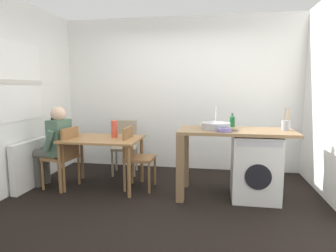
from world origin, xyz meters
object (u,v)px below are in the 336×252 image
mixing_bowl (225,130)px  chair_spare_by_wall (125,144)px  dining_table (103,145)px  seated_person (55,142)px  chair_person_seat (65,154)px  utensil_crock (286,125)px  chair_opposite (135,154)px  bottle_tall_green (232,121)px  vase (114,129)px  washing_machine (255,167)px

mixing_bowl → chair_spare_by_wall: bearing=148.0°
dining_table → chair_spare_by_wall: bearing=83.5°
seated_person → dining_table: bearing=-76.1°
chair_person_seat → utensil_crock: utensil_crock is taller
chair_opposite → utensil_crock: bearing=89.0°
chair_opposite → chair_spare_by_wall: size_ratio=1.00×
bottle_tall_green → dining_table: bearing=-173.7°
bottle_tall_green → mixing_bowl: bearing=-104.1°
chair_person_seat → chair_spare_by_wall: (0.63, 0.88, 0.00)m
dining_table → chair_person_seat: chair_person_seat is taller
utensil_crock → vase: utensil_crock is taller
chair_spare_by_wall → vase: vase is taller
dining_table → mixing_bowl: 1.78m
vase → washing_machine: bearing=-4.6°
dining_table → utensil_crock: size_ratio=3.67×
chair_person_seat → chair_spare_by_wall: bearing=-29.0°
bottle_tall_green → utensil_crock: utensil_crock is taller
chair_opposite → vase: (-0.33, 0.05, 0.36)m
chair_spare_by_wall → utensil_crock: (2.43, -0.78, 0.48)m
seated_person → utensil_crock: utensil_crock is taller
chair_opposite → vase: size_ratio=3.57×
dining_table → vase: vase is taller
chair_person_seat → chair_opposite: size_ratio=1.00×
dining_table → seated_person: 0.71m
chair_person_seat → chair_spare_by_wall: same height
mixing_bowl → washing_machine: bearing=25.4°
chair_person_seat → mixing_bowl: (2.28, -0.15, 0.44)m
mixing_bowl → chair_person_seat: bearing=176.2°
chair_spare_by_wall → utensil_crock: bearing=152.7°
utensil_crock → dining_table: bearing=179.8°
chair_person_seat → bottle_tall_green: (2.40, 0.31, 0.50)m
dining_table → chair_person_seat: (-0.55, -0.11, -0.14)m
washing_machine → bottle_tall_green: bearing=138.4°
seated_person → vase: size_ratio=4.76×
chair_opposite → vase: bearing=-97.9°
dining_table → seated_person: bearing=-172.7°
dining_table → mixing_bowl: size_ratio=6.08×
chair_spare_by_wall → mixing_bowl: 2.00m
chair_opposite → mixing_bowl: mixing_bowl is taller
dining_table → bottle_tall_green: (1.85, 0.20, 0.36)m
chair_person_seat → chair_spare_by_wall: 1.09m
dining_table → chair_spare_by_wall: (0.09, 0.77, -0.14)m
chair_opposite → utensil_crock: 2.10m
chair_spare_by_wall → vase: size_ratio=3.57×
seated_person → chair_spare_by_wall: bearing=-35.9°
chair_person_seat → vase: 0.81m
utensil_crock → bottle_tall_green: bearing=162.2°
dining_table → bottle_tall_green: 1.90m
chair_opposite → chair_spare_by_wall: bearing=-151.1°
washing_machine → vase: (-2.00, 0.16, 0.44)m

